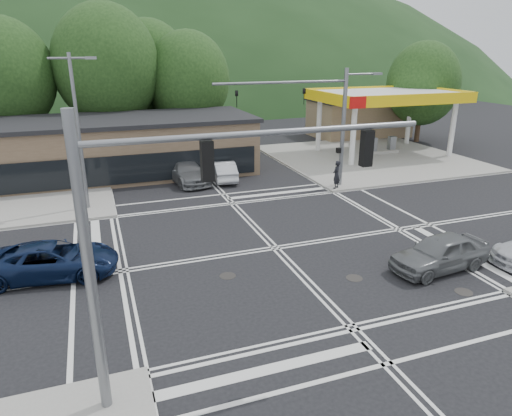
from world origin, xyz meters
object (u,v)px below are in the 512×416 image
object	(u,v)px
car_blue_west	(52,260)
pedestrian	(336,175)
car_grey_center	(440,253)
car_queue_a	(223,170)
car_queue_b	(215,162)
car_northbound	(186,171)

from	to	relation	value
car_blue_west	pedestrian	world-z (taller)	pedestrian
car_grey_center	car_queue_a	distance (m)	17.84
car_blue_west	car_queue_a	distance (m)	16.37
car_blue_west	car_queue_a	size ratio (longest dim) A/B	1.23
car_queue_b	car_northbound	size ratio (longest dim) A/B	0.78
car_queue_b	car_queue_a	bearing A→B (deg)	82.43
pedestrian	car_queue_b	bearing A→B (deg)	-85.37
car_grey_center	car_queue_b	world-z (taller)	car_grey_center
car_blue_west	pedestrian	xyz separation A→B (m)	(17.47, 7.00, 0.36)
car_queue_a	car_grey_center	bearing A→B (deg)	112.82
pedestrian	car_northbound	bearing A→B (deg)	-66.51
car_blue_west	car_northbound	distance (m)	14.99
car_northbound	pedestrian	world-z (taller)	pedestrian
car_queue_b	car_grey_center	bearing A→B (deg)	96.42
car_northbound	pedestrian	xyz separation A→B (m)	(9.23, -5.52, 0.31)
car_queue_b	pedestrian	size ratio (longest dim) A/B	2.24
car_queue_a	pedestrian	xyz separation A→B (m)	(6.50, -5.15, 0.39)
car_northbound	car_queue_a	bearing A→B (deg)	-17.08
car_blue_west	car_queue_b	bearing A→B (deg)	-28.72
car_northbound	pedestrian	bearing A→B (deg)	-40.31
car_grey_center	pedestrian	size ratio (longest dim) A/B	2.42
car_queue_a	car_blue_west	bearing A→B (deg)	54.81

